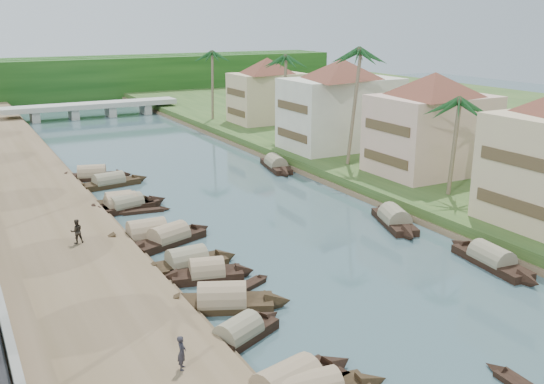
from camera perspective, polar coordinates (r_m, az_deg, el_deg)
name	(u,v)px	position (r m, az deg, el deg)	size (l,w,h in m)	color
ground	(343,271)	(39.94, 6.71, -7.42)	(220.00, 220.00, 0.00)	#395156
left_bank	(37,217)	(52.39, -21.25, -2.21)	(10.00, 180.00, 0.80)	brown
right_bank	(382,166)	(65.89, 10.32, 2.43)	(16.00, 180.00, 1.20)	#27451B
treeline	(60,79)	(132.06, -19.33, 10.04)	(120.00, 14.00, 8.00)	#10370F
bridge	(92,107)	(104.95, -16.59, 7.68)	(28.00, 4.00, 2.40)	#A5A59A
building_mid	(432,122)	(61.02, 14.83, 6.38)	(14.11, 14.11, 9.70)	#CFA292
building_far	(341,103)	(71.13, 6.51, 8.33)	(15.59, 15.59, 10.20)	beige
building_distant	(267,90)	(88.66, -0.45, 9.62)	(12.62, 12.62, 9.20)	tan
sampan_3	(238,335)	(31.51, -3.18, -13.31)	(6.76, 4.04, 1.88)	black
sampan_4	(222,302)	(34.89, -4.71, -10.24)	(8.03, 4.96, 2.28)	black
sampan_5	(207,274)	(38.53, -6.14, -7.64)	(6.42, 3.06, 2.03)	black
sampan_6	(187,263)	(40.22, -7.99, -6.66)	(7.29, 1.99, 2.18)	black
sampan_7	(169,239)	(44.76, -9.68, -4.34)	(8.06, 4.21, 2.14)	black
sampan_8	(147,235)	(45.64, -11.66, -4.03)	(8.09, 2.41, 2.45)	black
sampan_9	(126,206)	(53.15, -13.56, -1.27)	(8.08, 3.13, 2.03)	black
sampan_10	(119,202)	(54.49, -14.20, -0.90)	(6.64, 1.91, 1.86)	black
sampan_11	(121,206)	(53.29, -13.98, -1.25)	(7.65, 2.08, 2.19)	black
sampan_12	(109,183)	(61.01, -15.09, 0.85)	(8.49, 2.73, 2.02)	black
sampan_13	(92,176)	(64.24, -16.57, 1.49)	(8.21, 3.88, 2.21)	black
sampan_14	(491,260)	(42.89, 19.95, -6.04)	(2.46, 8.60, 2.07)	black
sampan_15	(394,220)	(49.03, 11.45, -2.61)	(4.35, 8.37, 2.22)	black
sampan_16	(276,165)	(66.05, 0.37, 2.56)	(3.42, 9.03, 2.17)	black
canoe_1	(244,288)	(37.12, -2.68, -9.05)	(4.67, 2.65, 0.77)	black
canoe_2	(143,212)	(52.32, -12.05, -1.81)	(4.80, 1.38, 0.69)	black
palm_1	(457,103)	(52.94, 16.98, 8.05)	(3.20, 3.20, 9.62)	#725F4C
palm_2	(353,53)	(62.09, 7.67, 12.83)	(3.20, 3.20, 13.12)	#725F4C
palm_3	(283,59)	(76.11, 1.05, 12.45)	(3.20, 3.20, 11.63)	#725F4C
palm_7	(211,54)	(91.26, -5.74, 12.80)	(3.20, 3.20, 11.35)	#725F4C
tree_6	(374,104)	(74.35, 9.58, 8.21)	(4.17, 4.17, 6.57)	#4A392A
person_near	(182,353)	(27.98, -8.49, -14.72)	(0.59, 0.39, 1.62)	#242229
person_far	(77,231)	(44.04, -17.91, -3.53)	(0.84, 0.65, 1.72)	#2D261F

